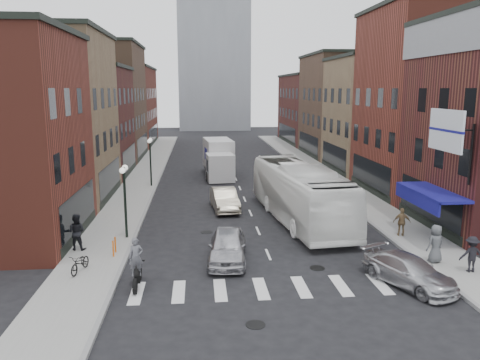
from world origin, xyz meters
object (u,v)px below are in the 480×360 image
Objects in this scene: ped_left_solo at (76,232)px; sedan_left_near at (227,246)px; transit_bus at (299,193)px; bike_rack at (114,247)px; parked_bicycle at (80,263)px; streetlamp_far at (150,153)px; billboard_sign at (448,132)px; ped_right_b at (402,222)px; box_truck at (219,159)px; sedan_left_far at (224,199)px; streetlamp_near at (125,188)px; ped_right_c at (436,244)px; motorcycle_rider at (136,264)px; curb_car at (409,271)px; ped_right_a at (472,254)px.

sedan_left_near is at bearing 175.85° from ped_left_solo.
transit_bus is 8.37m from sedan_left_near.
parked_bicycle is at bearing -117.59° from bike_rack.
sedan_left_near is at bearing -73.32° from streetlamp_far.
billboard_sign is 2.35× the size of ped_right_b.
sedan_left_far is (-0.18, -12.46, -0.95)m from box_truck.
streetlamp_near reaches higher than sedan_left_far.
streetlamp_far is at bearing -148.31° from box_truck.
box_truck is 25.27m from ped_right_c.
motorcycle_rider reaches higher than bike_rack.
bike_rack is (-16.19, 0.80, -5.58)m from billboard_sign.
box_truck is 3.73× the size of motorcycle_rider.
streetlamp_near reaches higher than parked_bicycle.
box_truck is at bearing 72.28° from streetlamp_near.
sedan_left_near is at bearing -96.99° from box_truck.
ped_right_c reaches higher than parked_bicycle.
sedan_left_near is at bearing 130.44° from curb_car.
box_truck is at bearing 86.08° from parked_bicycle.
transit_bus is at bearing 131.64° from billboard_sign.
billboard_sign reaches higher than transit_bus.
sedan_left_near reaches higher than parked_bicycle.
motorcycle_rider is 1.32× the size of ped_right_a.
streetlamp_near is at bearing 94.11° from motorcycle_rider.
ped_right_b is at bearing -45.66° from transit_bus.
streetlamp_near reaches higher than transit_bus.
sedan_left_far is 14.46m from ped_right_c.
box_truck is 21.85m from ped_left_solo.
ped_right_b is 4.02m from ped_right_c.
ped_right_c is at bearing -18.79° from streetlamp_near.
streetlamp_near is (-15.99, 3.50, -3.22)m from billboard_sign.
ped_right_c reaches higher than bike_rack.
curb_car is at bearing -19.21° from bike_rack.
bike_rack is at bearing 136.36° from curb_car.
billboard_sign is 0.84× the size of sedan_left_near.
ped_right_b reaches higher than parked_bicycle.
motorcycle_rider is at bearing -114.68° from sedan_left_far.
streetlamp_far is 2.52× the size of ped_right_a.
streetlamp_far is at bearing 96.57° from curb_car.
ped_right_c reaches higher than sedan_left_far.
motorcycle_rider reaches higher than sedan_left_near.
transit_bus reaches higher than ped_right_a.
sedan_left_near is 9.74m from sedan_left_far.
streetlamp_near is 3.59m from bike_rack.
parked_bicycle is (-14.07, 2.37, -0.06)m from curb_car.
ped_right_c is at bearing 179.32° from ped_left_solo.
sedan_left_far is (0.41, 9.73, -0.01)m from sedan_left_near.
streetlamp_near is 0.51× the size of box_truck.
ped_left_solo is (-14.95, 5.40, 0.45)m from curb_car.
ped_right_c reaches higher than sedan_left_near.
ped_right_c is at bearing -2.53° from motorcycle_rider.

